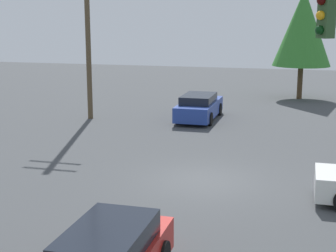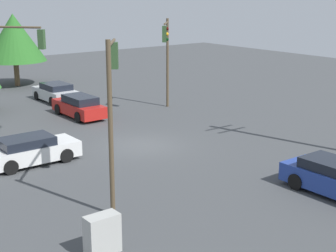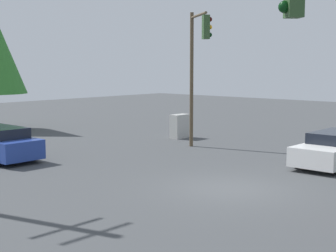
{
  "view_description": "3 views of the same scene",
  "coord_description": "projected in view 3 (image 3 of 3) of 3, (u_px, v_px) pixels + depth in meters",
  "views": [
    {
      "loc": [
        3.29,
        -16.86,
        5.63
      ],
      "look_at": [
        -2.05,
        2.81,
        1.26
      ],
      "focal_mm": 55.0,
      "sensor_mm": 36.0,
      "label": 1
    },
    {
      "loc": [
        15.33,
        22.01,
        8.25
      ],
      "look_at": [
        -1.04,
        0.89,
        1.12
      ],
      "focal_mm": 55.0,
      "sensor_mm": 36.0,
      "label": 2
    },
    {
      "loc": [
        -13.7,
        -9.48,
        4.07
      ],
      "look_at": [
        -0.2,
        2.6,
        1.89
      ],
      "focal_mm": 55.0,
      "sensor_mm": 36.0,
      "label": 3
    }
  ],
  "objects": [
    {
      "name": "ground_plane",
      "position": [
        231.0,
        189.0,
        16.9
      ],
      "size": [
        80.0,
        80.0,
        0.0
      ],
      "primitive_type": "plane",
      "color": "#424447"
    },
    {
      "name": "sedan_white",
      "position": [
        336.0,
        149.0,
        20.67
      ],
      "size": [
        4.54,
        2.0,
        1.37
      ],
      "rotation": [
        0.0,
        0.0,
        1.57
      ],
      "color": "silver",
      "rests_on": "ground_plane"
    },
    {
      "name": "traffic_signal_aux",
      "position": [
        327.0,
        53.0,
        7.71
      ],
      "size": [
        2.03,
        2.22,
        6.29
      ],
      "rotation": [
        0.0,
        0.0,
        0.84
      ],
      "color": "brown",
      "rests_on": "ground_plane"
    },
    {
      "name": "electrical_cabinet",
      "position": [
        180.0,
        126.0,
        28.45
      ],
      "size": [
        1.12,
        0.58,
        1.32
      ],
      "primitive_type": "cube",
      "color": "#B2B2AD",
      "rests_on": "ground_plane"
    },
    {
      "name": "traffic_signal_cross",
      "position": [
        197.0,
        57.0,
        24.19
      ],
      "size": [
        1.81,
        2.33,
        6.57
      ],
      "rotation": [
        0.0,
        0.0,
        4.07
      ],
      "color": "brown",
      "rests_on": "ground_plane"
    }
  ]
}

